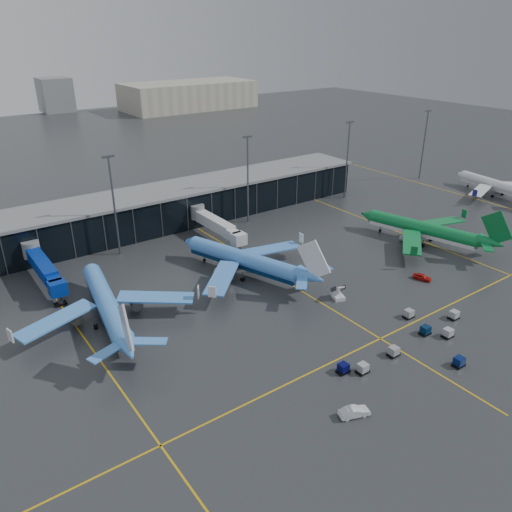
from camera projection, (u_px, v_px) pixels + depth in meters
ground at (288, 320)px, 98.97m from camera, size 600.00×600.00×0.00m
terminal_pier at (152, 210)px, 142.47m from camera, size 142.00×17.00×10.70m
jet_bridges at (44, 268)px, 110.29m from camera, size 94.00×27.50×7.20m
flood_masts at (186, 189)px, 132.74m from camera, size 203.00×0.50×25.50m
distant_hangars at (85, 102)px, 321.09m from camera, size 260.00×71.00×22.00m
taxi_lines at (293, 286)px, 112.08m from camera, size 220.00×120.00×0.02m
airliner_arkefly at (104, 292)px, 96.42m from camera, size 41.96×46.15×12.63m
airliner_klm_near at (243, 250)px, 114.71m from camera, size 47.37×50.53×12.65m
airliner_aer_lingus at (423, 221)px, 132.32m from camera, size 44.44×47.98×12.42m
airliner_ba at (496, 179)px, 170.41m from camera, size 37.31×41.13×11.35m
baggage_carts at (413, 342)px, 90.97m from camera, size 32.31×16.73×1.70m
mobile_airstair at (338, 295)px, 106.78m from camera, size 3.19×3.77×3.45m
service_van_red at (422, 277)px, 114.59m from camera, size 2.87×4.47×1.42m
service_van_white at (354, 412)px, 74.37m from camera, size 5.05×3.13×1.57m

